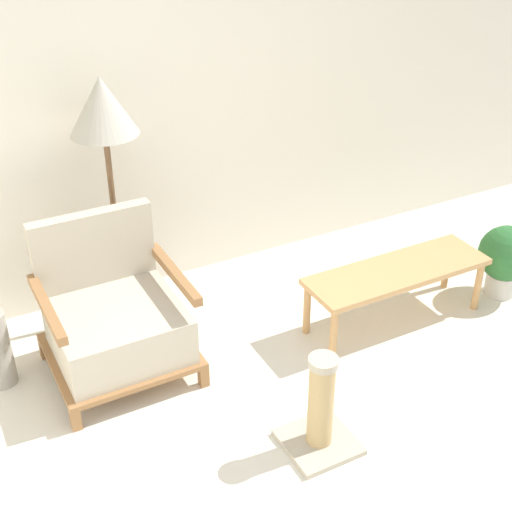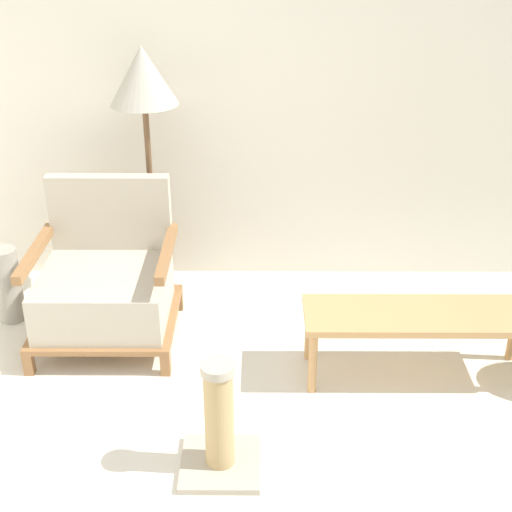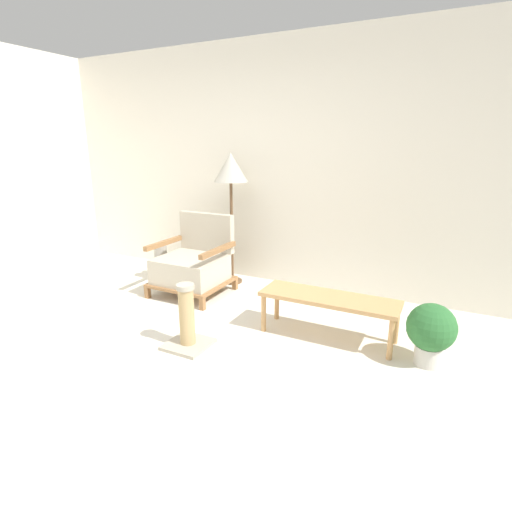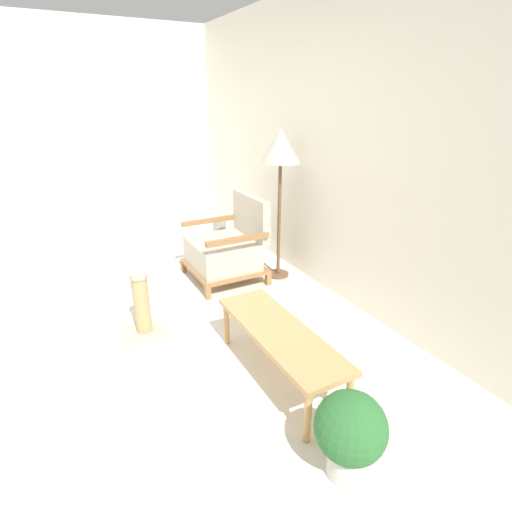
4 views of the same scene
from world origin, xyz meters
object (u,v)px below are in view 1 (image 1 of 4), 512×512
Objects in this scene: coffee_table at (397,275)px; potted_plant at (506,257)px; floor_lamp at (103,116)px; scratching_post at (320,413)px; armchair at (115,320)px.

coffee_table is 0.81m from potted_plant.
scratching_post is (0.47, -1.53, -1.08)m from floor_lamp.
armchair is at bearing -111.87° from floor_lamp.
armchair is at bearing 169.73° from potted_plant.
armchair reaches higher than potted_plant.
armchair is 1.10m from floor_lamp.
armchair reaches higher than scratching_post.
armchair reaches higher than coffee_table.
scratching_post is (-0.96, -0.67, -0.12)m from coffee_table.
floor_lamp is at bearing 149.22° from coffee_table.
floor_lamp is 1.92m from coffee_table.
coffee_table is at bearing 173.83° from potted_plant.
coffee_table is 2.40× the size of potted_plant.
potted_plant is at bearing -22.81° from floor_lamp.
potted_plant is (0.80, -0.09, -0.05)m from coffee_table.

